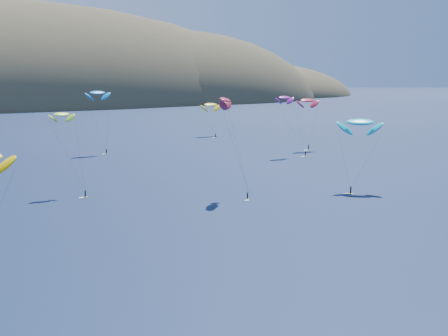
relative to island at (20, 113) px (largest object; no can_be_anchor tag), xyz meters
name	(u,v)px	position (x,y,z in m)	size (l,w,h in m)	color
island	(20,113)	(0.00, 0.00, 0.00)	(730.00, 300.00, 210.00)	#3D3526
kitesurfer_3	(62,115)	(-56.54, -449.16, 30.48)	(7.27, 10.70, 21.63)	#F6FE1C
kitesurfer_4	(98,93)	(-28.31, -379.00, 32.95)	(9.66, 7.61, 24.82)	#F6FE1C
kitesurfer_5	(360,122)	(13.22, -478.35, 28.20)	(12.82, 11.08, 20.58)	#F6FE1C
kitesurfer_6	(285,98)	(29.64, -415.65, 31.45)	(10.30, 8.72, 22.98)	#F6FE1C
kitesurfer_8	(308,100)	(46.76, -404.92, 29.58)	(9.70, 5.57, 21.59)	#F6FE1C
kitesurfer_9	(225,100)	(-21.42, -469.91, 34.26)	(7.86, 12.72, 25.85)	#F6FE1C
kitesurfer_11	(211,105)	(34.71, -343.18, 25.04)	(10.70, 12.75, 17.21)	#F6FE1C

